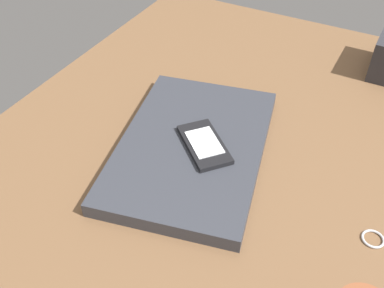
{
  "coord_description": "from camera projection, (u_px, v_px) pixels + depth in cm",
  "views": [
    {
      "loc": [
        43.77,
        21.51,
        53.56
      ],
      "look_at": [
        -3.85,
        -3.63,
        5.0
      ],
      "focal_mm": 41.14,
      "sensor_mm": 36.0,
      "label": 1
    }
  ],
  "objects": [
    {
      "name": "desk_surface",
      "position": [
        201.0,
        181.0,
        0.71
      ],
      "size": [
        120.0,
        80.0,
        3.0
      ],
      "primitive_type": "cube",
      "color": "brown",
      "rests_on": "ground"
    },
    {
      "name": "key_ring",
      "position": [
        373.0,
        237.0,
        0.61
      ],
      "size": [
        3.18,
        3.18,
        0.36
      ],
      "primitive_type": "torus",
      "color": "silver",
      "rests_on": "desk_surface"
    },
    {
      "name": "laptop_closed",
      "position": [
        192.0,
        147.0,
        0.73
      ],
      "size": [
        38.7,
        29.81,
        2.49
      ],
      "primitive_type": "cube",
      "rotation": [
        0.0,
        0.0,
        0.21
      ],
      "color": "#33353D",
      "rests_on": "desk_surface"
    },
    {
      "name": "cell_phone_on_laptop",
      "position": [
        204.0,
        144.0,
        0.71
      ],
      "size": [
        11.61,
        12.01,
        0.97
      ],
      "color": "black",
      "rests_on": "laptop_closed"
    }
  ]
}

